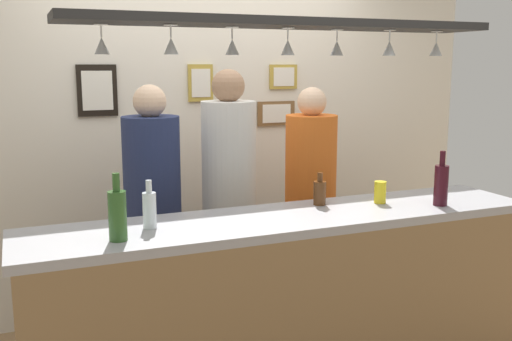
# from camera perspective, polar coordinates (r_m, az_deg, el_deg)

# --- Properties ---
(back_wall) EXTENTS (4.40, 0.06, 2.60)m
(back_wall) POSITION_cam_1_polar(r_m,az_deg,el_deg) (4.30, -5.11, 3.89)
(back_wall) COLOR silver
(back_wall) RESTS_ON ground_plane
(bar_counter) EXTENTS (2.70, 0.55, 1.02)m
(bar_counter) POSITION_cam_1_polar(r_m,az_deg,el_deg) (2.99, 4.52, -11.18)
(bar_counter) COLOR #99999E
(bar_counter) RESTS_ON ground_plane
(overhead_glass_rack) EXTENTS (2.20, 0.36, 0.04)m
(overhead_glass_rack) POSITION_cam_1_polar(r_m,az_deg,el_deg) (2.97, 3.04, 14.05)
(overhead_glass_rack) COLOR black
(hanging_wineglass_far_left) EXTENTS (0.07, 0.07, 0.13)m
(hanging_wineglass_far_left) POSITION_cam_1_polar(r_m,az_deg,el_deg) (2.77, -14.70, 11.69)
(hanging_wineglass_far_left) COLOR silver
(hanging_wineglass_far_left) RESTS_ON overhead_glass_rack
(hanging_wineglass_left) EXTENTS (0.07, 0.07, 0.13)m
(hanging_wineglass_left) POSITION_cam_1_polar(r_m,az_deg,el_deg) (2.75, -8.22, 11.93)
(hanging_wineglass_left) COLOR silver
(hanging_wineglass_left) RESTS_ON overhead_glass_rack
(hanging_wineglass_center_left) EXTENTS (0.07, 0.07, 0.13)m
(hanging_wineglass_center_left) POSITION_cam_1_polar(r_m,az_deg,el_deg) (2.88, -2.32, 11.95)
(hanging_wineglass_center_left) COLOR silver
(hanging_wineglass_center_left) RESTS_ON overhead_glass_rack
(hanging_wineglass_center) EXTENTS (0.07, 0.07, 0.13)m
(hanging_wineglass_center) POSITION_cam_1_polar(r_m,az_deg,el_deg) (2.96, 3.13, 11.90)
(hanging_wineglass_center) COLOR silver
(hanging_wineglass_center) RESTS_ON overhead_glass_rack
(hanging_wineglass_center_right) EXTENTS (0.07, 0.07, 0.13)m
(hanging_wineglass_center_right) POSITION_cam_1_polar(r_m,az_deg,el_deg) (3.13, 7.82, 11.73)
(hanging_wineglass_center_right) COLOR silver
(hanging_wineglass_center_right) RESTS_ON overhead_glass_rack
(hanging_wineglass_right) EXTENTS (0.07, 0.07, 0.13)m
(hanging_wineglass_right) POSITION_cam_1_polar(r_m,az_deg,el_deg) (3.22, 12.77, 11.53)
(hanging_wineglass_right) COLOR silver
(hanging_wineglass_right) RESTS_ON overhead_glass_rack
(hanging_wineglass_far_right) EXTENTS (0.07, 0.07, 0.13)m
(hanging_wineglass_far_right) POSITION_cam_1_polar(r_m,az_deg,el_deg) (3.43, 17.02, 11.25)
(hanging_wineglass_far_right) COLOR silver
(hanging_wineglass_far_right) RESTS_ON overhead_glass_rack
(person_left_navy_shirt) EXTENTS (0.34, 0.34, 1.66)m
(person_left_navy_shirt) POSITION_cam_1_polar(r_m,az_deg,el_deg) (3.58, -9.97, -2.39)
(person_left_navy_shirt) COLOR #2D334C
(person_left_navy_shirt) RESTS_ON ground_plane
(person_middle_white_patterned_shirt) EXTENTS (0.34, 0.34, 1.75)m
(person_middle_white_patterned_shirt) POSITION_cam_1_polar(r_m,az_deg,el_deg) (3.70, -2.63, -0.94)
(person_middle_white_patterned_shirt) COLOR #2D334C
(person_middle_white_patterned_shirt) RESTS_ON ground_plane
(person_right_orange_shirt) EXTENTS (0.34, 0.34, 1.63)m
(person_right_orange_shirt) POSITION_cam_1_polar(r_m,az_deg,el_deg) (3.95, 5.30, -1.40)
(person_right_orange_shirt) COLOR #2D334C
(person_right_orange_shirt) RESTS_ON ground_plane
(bottle_soda_clear) EXTENTS (0.06, 0.06, 0.23)m
(bottle_soda_clear) POSITION_cam_1_polar(r_m,az_deg,el_deg) (2.80, -10.27, -3.68)
(bottle_soda_clear) COLOR silver
(bottle_soda_clear) RESTS_ON bar_counter
(bottle_champagne_green) EXTENTS (0.08, 0.08, 0.30)m
(bottle_champagne_green) POSITION_cam_1_polar(r_m,az_deg,el_deg) (2.63, -13.26, -4.14)
(bottle_champagne_green) COLOR #2D5623
(bottle_champagne_green) RESTS_ON bar_counter
(bottle_wine_dark_red) EXTENTS (0.08, 0.08, 0.30)m
(bottle_wine_dark_red) POSITION_cam_1_polar(r_m,az_deg,el_deg) (3.35, 17.47, -1.26)
(bottle_wine_dark_red) COLOR #380F19
(bottle_wine_dark_red) RESTS_ON bar_counter
(bottle_beer_brown_stubby) EXTENTS (0.07, 0.07, 0.18)m
(bottle_beer_brown_stubby) POSITION_cam_1_polar(r_m,az_deg,el_deg) (3.23, 6.18, -2.10)
(bottle_beer_brown_stubby) COLOR #512D14
(bottle_beer_brown_stubby) RESTS_ON bar_counter
(drink_can) EXTENTS (0.07, 0.07, 0.12)m
(drink_can) POSITION_cam_1_polar(r_m,az_deg,el_deg) (3.33, 11.92, -2.07)
(drink_can) COLOR yellow
(drink_can) RESTS_ON bar_counter
(picture_frame_crest) EXTENTS (0.18, 0.02, 0.26)m
(picture_frame_crest) POSITION_cam_1_polar(r_m,az_deg,el_deg) (4.22, -5.38, 8.43)
(picture_frame_crest) COLOR #B29338
(picture_frame_crest) RESTS_ON back_wall
(picture_frame_upper_small) EXTENTS (0.22, 0.02, 0.18)m
(picture_frame_upper_small) POSITION_cam_1_polar(r_m,az_deg,el_deg) (4.45, 2.66, 9.05)
(picture_frame_upper_small) COLOR #B29338
(picture_frame_upper_small) RESTS_ON back_wall
(picture_frame_caricature) EXTENTS (0.26, 0.02, 0.34)m
(picture_frame_caricature) POSITION_cam_1_polar(r_m,az_deg,el_deg) (4.07, -15.11, 7.48)
(picture_frame_caricature) COLOR black
(picture_frame_caricature) RESTS_ON back_wall
(picture_frame_lower_pair) EXTENTS (0.30, 0.02, 0.18)m
(picture_frame_lower_pair) POSITION_cam_1_polar(r_m,az_deg,el_deg) (4.44, 1.96, 5.55)
(picture_frame_lower_pair) COLOR brown
(picture_frame_lower_pair) RESTS_ON back_wall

